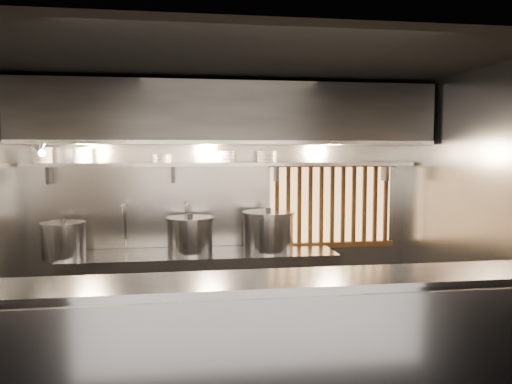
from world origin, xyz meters
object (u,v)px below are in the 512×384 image
object	(u,v)px
stock_pot_left	(64,240)
stock_pot_mid	(190,235)
heat_lamp	(39,147)
stock_pot_right	(268,231)
pendant_bulb	(218,157)

from	to	relation	value
stock_pot_left	stock_pot_mid	bearing A→B (deg)	2.25
heat_lamp	stock_pot_mid	xyz separation A→B (m)	(1.48, 0.28, -0.96)
heat_lamp	stock_pot_right	size ratio (longest dim) A/B	0.51
heat_lamp	stock_pot_left	distance (m)	1.01
stock_pot_mid	stock_pot_right	xyz separation A→B (m)	(0.88, 0.00, 0.02)
pendant_bulb	stock_pot_left	bearing A→B (deg)	-175.87
heat_lamp	pendant_bulb	size ratio (longest dim) A/B	1.87
heat_lamp	stock_pot_left	world-z (taller)	heat_lamp
heat_lamp	pendant_bulb	world-z (taller)	heat_lamp
stock_pot_left	stock_pot_mid	xyz separation A→B (m)	(1.33, 0.05, 0.01)
stock_pot_mid	stock_pot_right	size ratio (longest dim) A/B	0.85
heat_lamp	stock_pot_left	bearing A→B (deg)	57.31
heat_lamp	stock_pot_mid	world-z (taller)	heat_lamp
heat_lamp	stock_pot_left	xyz separation A→B (m)	(0.15, 0.23, -0.97)
heat_lamp	stock_pot_mid	bearing A→B (deg)	10.82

